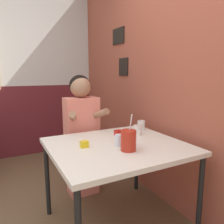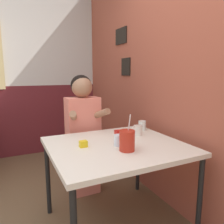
# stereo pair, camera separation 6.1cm
# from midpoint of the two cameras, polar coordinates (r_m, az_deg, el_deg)

# --- Properties ---
(brick_wall_right) EXTENTS (0.08, 4.47, 2.70)m
(brick_wall_right) POSITION_cam_midpoint_polar(r_m,az_deg,el_deg) (2.76, 5.39, 11.31)
(brick_wall_right) COLOR #9E4C38
(brick_wall_right) RESTS_ON ground_plane
(back_wall) EXTENTS (5.73, 0.09, 2.70)m
(back_wall) POSITION_cam_midpoint_polar(r_m,az_deg,el_deg) (3.63, -25.97, 10.15)
(back_wall) COLOR silver
(back_wall) RESTS_ON ground_plane
(main_table) EXTENTS (1.05, 0.94, 0.73)m
(main_table) POSITION_cam_midpoint_polar(r_m,az_deg,el_deg) (1.79, 2.19, -10.18)
(main_table) COLOR beige
(main_table) RESTS_ON ground_plane
(person_seated) EXTENTS (0.42, 0.41, 1.27)m
(person_seated) POSITION_cam_midpoint_polar(r_m,az_deg,el_deg) (2.32, -6.83, -5.20)
(person_seated) COLOR #EA7F6B
(person_seated) RESTS_ON ground_plane
(cocktail_pitcher) EXTENTS (0.11, 0.11, 0.27)m
(cocktail_pitcher) POSITION_cam_midpoint_polar(r_m,az_deg,el_deg) (1.61, 5.03, -7.44)
(cocktail_pitcher) COLOR #B22819
(cocktail_pitcher) RESTS_ON main_table
(glass_near_pitcher) EXTENTS (0.07, 0.07, 0.09)m
(glass_near_pitcher) POSITION_cam_midpoint_polar(r_m,az_deg,el_deg) (1.72, 2.66, -7.38)
(glass_near_pitcher) COLOR silver
(glass_near_pitcher) RESTS_ON main_table
(glass_center) EXTENTS (0.08, 0.08, 0.09)m
(glass_center) POSITION_cam_midpoint_polar(r_m,az_deg,el_deg) (2.21, 8.65, -3.49)
(glass_center) COLOR silver
(glass_center) RESTS_ON main_table
(glass_far_side) EXTENTS (0.08, 0.08, 0.09)m
(glass_far_side) POSITION_cam_midpoint_polar(r_m,az_deg,el_deg) (2.02, 7.62, -4.77)
(glass_far_side) COLOR silver
(glass_far_side) RESTS_ON main_table
(condiment_ketchup) EXTENTS (0.06, 0.04, 0.05)m
(condiment_ketchup) POSITION_cam_midpoint_polar(r_m,az_deg,el_deg) (2.00, 2.50, -5.46)
(condiment_ketchup) COLOR #B7140F
(condiment_ketchup) RESTS_ON main_table
(condiment_mustard) EXTENTS (0.06, 0.04, 0.05)m
(condiment_mustard) POSITION_cam_midpoint_polar(r_m,az_deg,el_deg) (1.71, -6.49, -8.29)
(condiment_mustard) COLOR yellow
(condiment_mustard) RESTS_ON main_table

